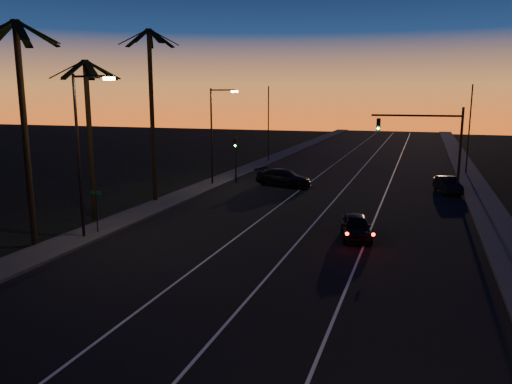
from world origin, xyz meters
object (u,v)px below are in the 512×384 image
(right_car, at_px, (448,185))
(cross_car, at_px, (283,178))
(lead_car, at_px, (356,227))
(signal_mast, at_px, (430,135))

(right_car, relative_size, cross_car, 0.76)
(lead_car, distance_m, cross_car, 16.76)
(cross_car, bearing_deg, lead_car, -60.59)
(signal_mast, distance_m, cross_car, 12.64)
(cross_car, bearing_deg, signal_mast, 2.18)
(signal_mast, distance_m, lead_car, 16.05)
(signal_mast, height_order, cross_car, signal_mast)
(right_car, distance_m, cross_car, 13.72)
(lead_car, xyz_separation_m, right_car, (5.43, 15.89, -0.01))
(lead_car, bearing_deg, right_car, 71.13)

